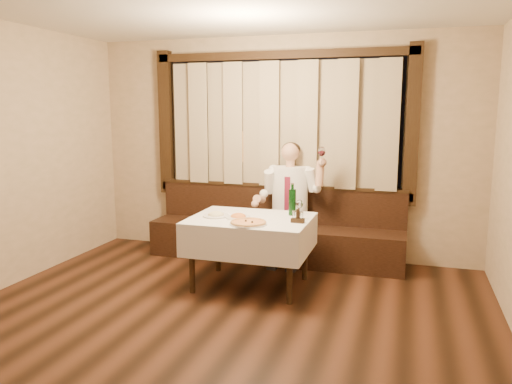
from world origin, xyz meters
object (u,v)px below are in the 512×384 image
(cruet_caddy, at_px, (298,218))
(pasta_cream, at_px, (216,213))
(pizza, at_px, (248,223))
(seated_man, at_px, (289,195))
(dining_table, at_px, (250,227))
(pasta_red, at_px, (238,215))
(banquette, at_px, (275,235))
(green_bottle, at_px, (292,202))

(cruet_caddy, bearing_deg, pasta_cream, -175.23)
(pizza, xyz_separation_m, pasta_cream, (-0.44, 0.24, 0.02))
(seated_man, bearing_deg, dining_table, -101.88)
(pizza, bearing_deg, dining_table, 103.85)
(pizza, relative_size, pasta_red, 1.44)
(dining_table, height_order, cruet_caddy, cruet_caddy)
(pizza, distance_m, cruet_caddy, 0.51)
(pasta_red, distance_m, cruet_caddy, 0.65)
(pizza, bearing_deg, pasta_cream, 151.56)
(dining_table, bearing_deg, banquette, 90.00)
(green_bottle, distance_m, cruet_caddy, 0.37)
(pasta_cream, bearing_deg, dining_table, 8.81)
(pasta_red, xyz_separation_m, green_bottle, (0.51, 0.31, 0.11))
(cruet_caddy, bearing_deg, pizza, -148.22)
(banquette, height_order, pizza, banquette)
(pasta_red, relative_size, green_bottle, 0.75)
(dining_table, distance_m, pasta_red, 0.19)
(banquette, xyz_separation_m, seated_man, (0.20, -0.09, 0.55))
(cruet_caddy, relative_size, seated_man, 0.10)
(pizza, height_order, pasta_cream, pasta_cream)
(pizza, bearing_deg, cruet_caddy, 25.71)
(green_bottle, distance_m, seated_man, 0.71)
(seated_man, bearing_deg, banquette, 155.08)
(banquette, distance_m, seated_man, 0.59)
(pasta_red, xyz_separation_m, seated_man, (0.31, 0.99, 0.06))
(banquette, height_order, pasta_red, banquette)
(pasta_cream, distance_m, cruet_caddy, 0.90)
(dining_table, height_order, seated_man, seated_man)
(banquette, distance_m, cruet_caddy, 1.32)
(cruet_caddy, xyz_separation_m, seated_man, (-0.33, 1.01, 0.05))
(banquette, xyz_separation_m, dining_table, (0.00, -1.02, 0.34))
(dining_table, distance_m, cruet_caddy, 0.56)
(green_bottle, height_order, cruet_caddy, green_bottle)
(pasta_red, height_order, green_bottle, green_bottle)
(pasta_cream, bearing_deg, cruet_caddy, -1.30)
(pizza, height_order, green_bottle, green_bottle)
(seated_man, bearing_deg, pasta_red, -107.65)
(seated_man, bearing_deg, pizza, -95.70)
(dining_table, relative_size, pasta_cream, 4.51)
(pasta_red, bearing_deg, banquette, 83.76)
(green_bottle, bearing_deg, dining_table, -147.51)
(green_bottle, relative_size, seated_man, 0.24)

